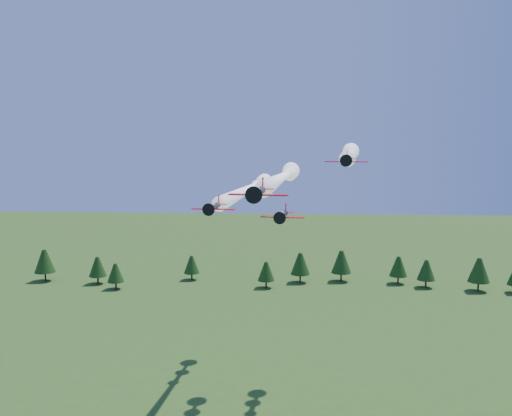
# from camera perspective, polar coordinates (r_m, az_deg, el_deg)

# --- Properties ---
(plane_lead) EXTENTS (10.65, 53.76, 3.70)m
(plane_lead) POSITION_cam_1_polar(r_m,az_deg,el_deg) (106.42, 2.68, 3.13)
(plane_lead) COLOR black
(plane_lead) RESTS_ON ground
(plane_left) EXTENTS (10.96, 59.15, 3.70)m
(plane_left) POSITION_cam_1_polar(r_m,az_deg,el_deg) (121.99, -0.61, 1.98)
(plane_left) COLOR black
(plane_left) RESTS_ON ground
(plane_right) EXTENTS (10.51, 48.79, 3.70)m
(plane_right) POSITION_cam_1_polar(r_m,az_deg,el_deg) (114.64, 9.40, 5.33)
(plane_right) COLOR black
(plane_right) RESTS_ON ground
(plane_slot) EXTENTS (7.32, 7.96, 2.56)m
(plane_slot) POSITION_cam_1_polar(r_m,az_deg,el_deg) (94.41, 2.71, -0.70)
(plane_slot) COLOR black
(plane_slot) RESTS_ON ground
(treeline) EXTENTS (172.47, 21.79, 11.60)m
(treeline) POSITION_cam_1_polar(r_m,az_deg,el_deg) (203.10, 3.49, -5.88)
(treeline) COLOR #382314
(treeline) RESTS_ON ground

